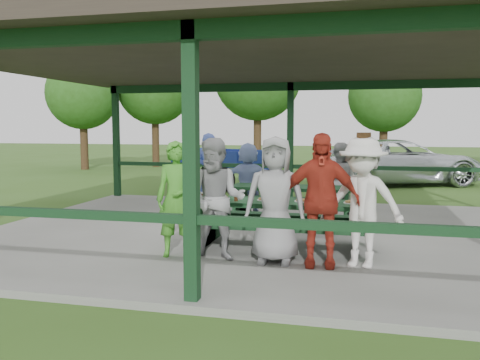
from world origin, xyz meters
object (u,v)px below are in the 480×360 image
(contestant_white_fedora, at_px, (362,202))
(spectator_grey, at_px, (339,181))
(farm_trailer, at_px, (217,167))
(spectator_blue, at_px, (209,172))
(picnic_table_near, at_px, (279,218))
(contestant_grey_mid, at_px, (275,200))
(spectator_lblue, at_px, (248,179))
(picnic_table_far, at_px, (293,201))
(contestant_grey_left, at_px, (217,199))
(contestant_green, at_px, (177,199))
(contestant_red, at_px, (320,200))
(pickup_truck, at_px, (400,162))

(contestant_white_fedora, relative_size, spectator_grey, 1.15)
(contestant_white_fedora, relative_size, farm_trailer, 0.48)
(spectator_blue, xyz_separation_m, farm_trailer, (-1.29, 5.05, -0.31))
(picnic_table_near, relative_size, contestant_grey_mid, 1.53)
(contestant_white_fedora, xyz_separation_m, spectator_lblue, (-2.40, 3.63, -0.11))
(picnic_table_far, xyz_separation_m, spectator_grey, (0.83, 0.73, 0.32))
(contestant_grey_mid, bearing_deg, spectator_lblue, 105.17)
(spectator_lblue, xyz_separation_m, farm_trailer, (-2.29, 5.44, -0.21))
(picnic_table_far, bearing_deg, contestant_grey_left, -103.72)
(contestant_grey_left, bearing_deg, contestant_white_fedora, 1.56)
(spectator_lblue, bearing_deg, spectator_grey, 167.57)
(picnic_table_near, bearing_deg, picnic_table_far, 91.45)
(spectator_lblue, xyz_separation_m, spectator_grey, (1.93, -0.13, 0.01))
(contestant_green, xyz_separation_m, spectator_blue, (-0.77, 4.09, 0.03))
(contestant_green, height_order, spectator_grey, contestant_green)
(contestant_green, bearing_deg, contestant_white_fedora, -13.62)
(picnic_table_far, height_order, farm_trailer, farm_trailer)
(picnic_table_far, height_order, contestant_white_fedora, contestant_white_fedora)
(contestant_red, bearing_deg, picnic_table_near, 124.21)
(spectator_lblue, height_order, spectator_grey, spectator_grey)
(contestant_grey_left, height_order, contestant_white_fedora, contestant_white_fedora)
(contestant_white_fedora, height_order, spectator_blue, contestant_white_fedora)
(picnic_table_near, xyz_separation_m, spectator_lblue, (-1.15, 2.86, 0.30))
(contestant_green, xyz_separation_m, spectator_lblue, (0.23, 3.70, -0.07))
(contestant_red, bearing_deg, pickup_truck, 77.05)
(contestant_grey_mid, xyz_separation_m, spectator_lblue, (-1.22, 3.70, -0.10))
(picnic_table_near, distance_m, contestant_red, 1.20)
(spectator_lblue, relative_size, spectator_blue, 0.89)
(contestant_grey_left, height_order, contestant_grey_mid, contestant_grey_mid)
(contestant_white_fedora, bearing_deg, picnic_table_near, 162.29)
(contestant_green, distance_m, spectator_blue, 4.16)
(contestant_white_fedora, xyz_separation_m, pickup_truck, (1.25, 11.40, -0.21))
(spectator_blue, relative_size, spectator_grey, 1.11)
(picnic_table_far, bearing_deg, spectator_grey, 41.40)
(contestant_green, height_order, pickup_truck, contestant_green)
(picnic_table_far, height_order, contestant_red, contestant_red)
(spectator_lblue, bearing_deg, contestant_grey_left, 87.28)
(picnic_table_far, height_order, contestant_grey_mid, contestant_grey_mid)
(contestant_grey_left, relative_size, spectator_blue, 0.99)
(pickup_truck, bearing_deg, spectator_lblue, 134.36)
(contestant_red, relative_size, spectator_grey, 1.15)
(picnic_table_near, xyz_separation_m, contestant_grey_left, (-0.76, -0.89, 0.40))
(contestant_green, xyz_separation_m, farm_trailer, (-2.06, 9.14, -0.28))
(contestant_grey_mid, relative_size, contestant_white_fedora, 0.97)
(contestant_green, height_order, contestant_white_fedora, contestant_white_fedora)
(contestant_white_fedora, xyz_separation_m, spectator_grey, (-0.47, 3.51, -0.10))
(contestant_white_fedora, bearing_deg, spectator_lblue, 137.46)
(spectator_lblue, bearing_deg, picnic_table_far, 133.27)
(picnic_table_far, distance_m, spectator_grey, 1.15)
(spectator_lblue, relative_size, pickup_truck, 0.28)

